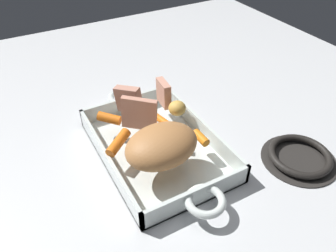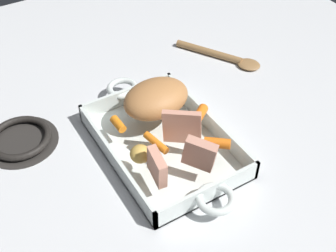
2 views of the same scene
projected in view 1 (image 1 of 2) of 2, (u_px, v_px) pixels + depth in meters
ground_plane at (157, 151)px, 0.76m from camera, size 1.68×1.68×0.00m
roasting_dish at (157, 146)px, 0.75m from camera, size 0.47×0.25×0.05m
pork_roast at (162, 146)px, 0.65m from camera, size 0.13×0.17×0.07m
roast_slice_thick at (129, 99)px, 0.78m from camera, size 0.07×0.06×0.07m
roast_slice_outer at (139, 114)px, 0.73m from camera, size 0.06×0.07×0.08m
roast_slice_thin at (164, 93)px, 0.81m from camera, size 0.07×0.03×0.07m
baby_carrot_short at (201, 138)px, 0.71m from camera, size 0.04×0.02×0.02m
baby_carrot_center_left at (109, 118)px, 0.76m from camera, size 0.06×0.06×0.03m
baby_carrot_northwest at (164, 122)px, 0.75m from camera, size 0.07×0.03×0.02m
baby_carrot_southwest at (118, 142)px, 0.69m from camera, size 0.06×0.07×0.03m
potato_halved at (177, 108)px, 0.78m from camera, size 0.06×0.06×0.04m
stove_burner_rear at (300, 157)px, 0.73m from camera, size 0.17×0.17×0.02m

